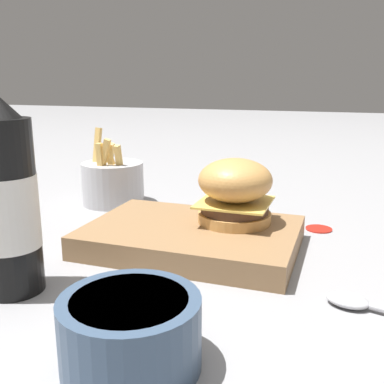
% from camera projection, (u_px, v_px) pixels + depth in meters
% --- Properties ---
extents(ground_plane, '(6.00, 6.00, 0.00)m').
position_uv_depth(ground_plane, '(217.00, 266.00, 0.59)').
color(ground_plane, gray).
extents(serving_board, '(0.30, 0.21, 0.03)m').
position_uv_depth(serving_board, '(192.00, 237.00, 0.65)').
color(serving_board, olive).
rests_on(serving_board, ground_plane).
extents(burger, '(0.11, 0.11, 0.09)m').
position_uv_depth(burger, '(232.00, 190.00, 0.65)').
color(burger, tan).
rests_on(burger, serving_board).
extents(ketchup_bottle, '(0.07, 0.07, 0.22)m').
position_uv_depth(ketchup_bottle, '(6.00, 204.00, 0.50)').
color(ketchup_bottle, black).
rests_on(ketchup_bottle, ground_plane).
extents(fries_basket, '(0.12, 0.12, 0.15)m').
position_uv_depth(fries_basket, '(113.00, 182.00, 0.87)').
color(fries_basket, '#B7B7BC').
rests_on(fries_basket, ground_plane).
extents(side_bowl, '(0.12, 0.12, 0.06)m').
position_uv_depth(side_bowl, '(130.00, 331.00, 0.38)').
color(side_bowl, '#384C66').
rests_on(side_bowl, ground_plane).
extents(spoon, '(0.15, 0.05, 0.01)m').
position_uv_depth(spoon, '(363.00, 304.00, 0.47)').
color(spoon, '#B2B2B7').
rests_on(spoon, ground_plane).
extents(ketchup_puddle, '(0.04, 0.04, 0.00)m').
position_uv_depth(ketchup_puddle, '(319.00, 228.00, 0.73)').
color(ketchup_puddle, '#B21E14').
rests_on(ketchup_puddle, ground_plane).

